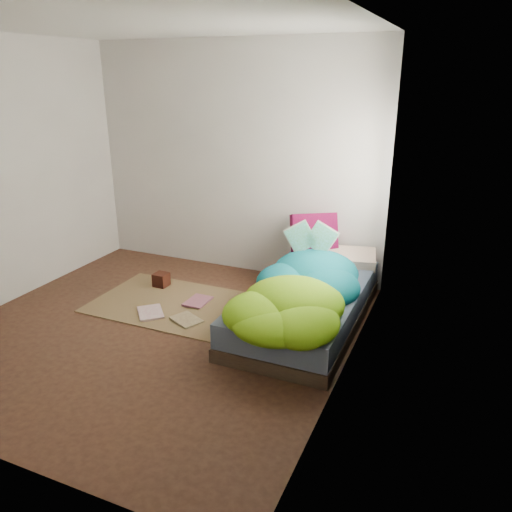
# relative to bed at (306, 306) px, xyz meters

# --- Properties ---
(ground) EXTENTS (3.50, 3.50, 0.00)m
(ground) POSITION_rel_bed_xyz_m (-1.22, -0.72, -0.17)
(ground) COLOR #3A2016
(ground) RESTS_ON ground
(room_walls) EXTENTS (3.54, 3.54, 2.62)m
(room_walls) POSITION_rel_bed_xyz_m (-1.21, -0.71, 1.46)
(room_walls) COLOR silver
(room_walls) RESTS_ON ground
(bed) EXTENTS (1.00, 2.00, 0.34)m
(bed) POSITION_rel_bed_xyz_m (0.00, 0.00, 0.00)
(bed) COLOR #37271E
(bed) RESTS_ON ground
(duvet) EXTENTS (0.96, 1.84, 0.34)m
(duvet) POSITION_rel_bed_xyz_m (0.00, -0.22, 0.34)
(duvet) COLOR #075B6E
(duvet) RESTS_ON bed
(rug) EXTENTS (1.60, 1.10, 0.01)m
(rug) POSITION_rel_bed_xyz_m (-1.37, -0.17, -0.16)
(rug) COLOR brown
(rug) RESTS_ON ground
(pillow_floral) EXTENTS (0.60, 0.44, 0.12)m
(pillow_floral) POSITION_rel_bed_xyz_m (0.21, 0.81, 0.23)
(pillow_floral) COLOR white
(pillow_floral) RESTS_ON bed
(pillow_magenta) EXTENTS (0.50, 0.39, 0.49)m
(pillow_magenta) POSITION_rel_bed_xyz_m (-0.19, 0.84, 0.42)
(pillow_magenta) COLOR #4E052D
(pillow_magenta) RESTS_ON bed
(open_book) EXTENTS (0.44, 0.19, 0.26)m
(open_book) POSITION_rel_bed_xyz_m (-0.09, 0.40, 0.64)
(open_book) COLOR #29802E
(open_book) RESTS_ON duvet
(wooden_box) EXTENTS (0.15, 0.15, 0.15)m
(wooden_box) POSITION_rel_bed_xyz_m (-1.72, 0.16, -0.08)
(wooden_box) COLOR #39120C
(wooden_box) RESTS_ON rug
(floor_book_a) EXTENTS (0.38, 0.39, 0.02)m
(floor_book_a) POSITION_rel_bed_xyz_m (-1.52, -0.54, -0.14)
(floor_book_a) COLOR silver
(floor_book_a) RESTS_ON rug
(floor_book_b) EXTENTS (0.22, 0.30, 0.03)m
(floor_book_b) POSITION_rel_bed_xyz_m (-1.25, -0.06, -0.14)
(floor_book_b) COLOR #B1667C
(floor_book_b) RESTS_ON rug
(floor_book_c) EXTENTS (0.36, 0.32, 0.02)m
(floor_book_c) POSITION_rel_bed_xyz_m (-1.08, -0.55, -0.15)
(floor_book_c) COLOR tan
(floor_book_c) RESTS_ON rug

